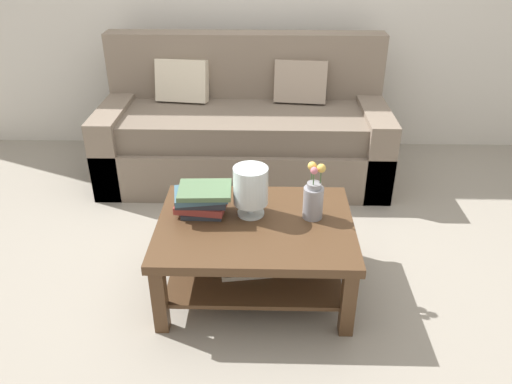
{
  "coord_description": "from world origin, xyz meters",
  "views": [
    {
      "loc": [
        0.05,
        -2.69,
        1.88
      ],
      "look_at": [
        -0.01,
        -0.3,
        0.54
      ],
      "focal_mm": 35.25,
      "sensor_mm": 36.0,
      "label": 1
    }
  ],
  "objects": [
    {
      "name": "coffee_table",
      "position": [
        -0.02,
        -0.45,
        0.31
      ],
      "size": [
        1.04,
        0.79,
        0.44
      ],
      "color": "#4C331E",
      "rests_on": "ground"
    },
    {
      "name": "couch",
      "position": [
        -0.14,
        0.99,
        0.36
      ],
      "size": [
        2.17,
        0.9,
        1.06
      ],
      "color": "#7A6B5B",
      "rests_on": "ground"
    },
    {
      "name": "flower_pitcher",
      "position": [
        0.29,
        -0.39,
        0.55
      ],
      "size": [
        0.11,
        0.11,
        0.32
      ],
      "color": "gray",
      "rests_on": "coffee_table"
    },
    {
      "name": "ground_plane",
      "position": [
        0.0,
        0.0,
        0.0
      ],
      "size": [
        10.0,
        10.0,
        0.0
      ],
      "primitive_type": "plane",
      "color": "gray"
    },
    {
      "name": "book_stack_main",
      "position": [
        -0.3,
        -0.37,
        0.52
      ],
      "size": [
        0.32,
        0.24,
        0.16
      ],
      "color": "#2D333D",
      "rests_on": "coffee_table"
    },
    {
      "name": "glass_hurricane_vase",
      "position": [
        -0.04,
        -0.37,
        0.6
      ],
      "size": [
        0.19,
        0.19,
        0.28
      ],
      "color": "silver",
      "rests_on": "coffee_table"
    }
  ]
}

